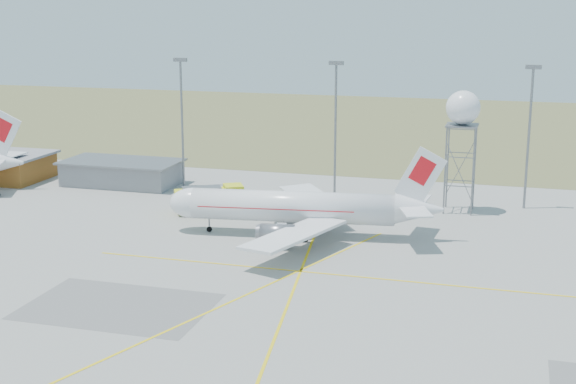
# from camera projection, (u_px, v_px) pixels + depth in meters

# --- Properties ---
(grass_strip) EXTENTS (400.00, 120.00, 0.03)m
(grass_strip) POSITION_uv_depth(u_px,v_px,m) (445.00, 128.00, 189.64)
(grass_strip) COLOR brown
(grass_strip) RESTS_ON ground
(building_grey) EXTENTS (19.00, 10.00, 3.90)m
(building_grey) POSITION_uv_depth(u_px,v_px,m) (122.00, 173.00, 130.23)
(building_grey) COLOR gray
(building_grey) RESTS_ON ground
(mast_a) EXTENTS (2.20, 0.50, 20.50)m
(mast_a) POSITION_uv_depth(u_px,v_px,m) (182.00, 111.00, 127.09)
(mast_a) COLOR slate
(mast_a) RESTS_ON ground
(mast_b) EXTENTS (2.20, 0.50, 20.50)m
(mast_b) POSITION_uv_depth(u_px,v_px,m) (336.00, 118.00, 120.35)
(mast_b) COLOR slate
(mast_b) RESTS_ON ground
(mast_c) EXTENTS (2.20, 0.50, 20.50)m
(mast_c) POSITION_uv_depth(u_px,v_px,m) (530.00, 125.00, 112.81)
(mast_c) COLOR slate
(mast_c) RESTS_ON ground
(airliner_main) EXTENTS (35.00, 33.78, 11.92)m
(airliner_main) POSITION_uv_depth(u_px,v_px,m) (297.00, 208.00, 101.14)
(airliner_main) COLOR white
(airliner_main) RESTS_ON ground
(radar_tower) EXTENTS (4.74, 4.74, 17.14)m
(radar_tower) POSITION_uv_depth(u_px,v_px,m) (461.00, 144.00, 111.64)
(radar_tower) COLOR slate
(radar_tower) RESTS_ON ground
(fire_truck) EXTENTS (9.95, 7.50, 3.84)m
(fire_truck) POSITION_uv_depth(u_px,v_px,m) (212.00, 200.00, 112.74)
(fire_truck) COLOR #D0D519
(fire_truck) RESTS_ON ground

